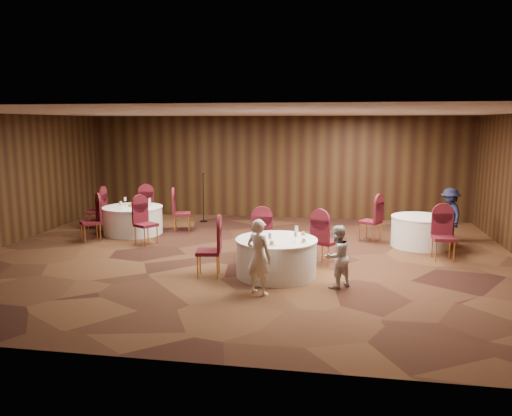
% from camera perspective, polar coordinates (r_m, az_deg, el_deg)
% --- Properties ---
extents(ground, '(12.00, 12.00, 0.00)m').
position_cam_1_polar(ground, '(11.23, -1.18, -5.68)').
color(ground, black).
rests_on(ground, ground).
extents(room_shell, '(12.00, 12.00, 12.00)m').
position_cam_1_polar(room_shell, '(10.88, -1.22, 4.35)').
color(room_shell, silver).
rests_on(room_shell, ground).
extents(table_main, '(1.60, 1.60, 0.74)m').
position_cam_1_polar(table_main, '(9.86, 2.33, -5.61)').
color(table_main, silver).
rests_on(table_main, ground).
extents(table_left, '(1.61, 1.61, 0.74)m').
position_cam_1_polar(table_left, '(13.98, -13.87, -1.32)').
color(table_left, silver).
rests_on(table_left, ground).
extents(table_right, '(1.40, 1.40, 0.74)m').
position_cam_1_polar(table_right, '(12.79, 18.24, -2.54)').
color(table_right, silver).
rests_on(table_right, ground).
extents(chairs_main, '(2.89, 1.98, 1.00)m').
position_cam_1_polar(chairs_main, '(10.45, 1.18, -4.01)').
color(chairs_main, '#3E0C15').
rests_on(chairs_main, ground).
extents(chairs_left, '(3.09, 3.09, 1.00)m').
position_cam_1_polar(chairs_left, '(13.97, -13.86, -0.81)').
color(chairs_left, '#3E0C15').
rests_on(chairs_left, ground).
extents(chairs_right, '(2.11, 2.24, 1.00)m').
position_cam_1_polar(chairs_right, '(12.33, 16.57, -2.31)').
color(chairs_right, '#3E0C15').
rests_on(chairs_right, ground).
extents(tabletop_main, '(1.09, 1.06, 0.22)m').
position_cam_1_polar(tabletop_main, '(9.64, 3.06, -3.11)').
color(tabletop_main, silver).
rests_on(tabletop_main, table_main).
extents(tabletop_left, '(0.82, 0.81, 0.22)m').
position_cam_1_polar(tabletop_left, '(13.90, -13.96, 0.48)').
color(tabletop_left, silver).
rests_on(tabletop_left, table_left).
extents(tabletop_right, '(0.08, 0.08, 0.22)m').
position_cam_1_polar(tabletop_right, '(12.48, 19.66, -0.47)').
color(tabletop_right, silver).
rests_on(tabletop_right, table_right).
extents(mic_stand, '(0.24, 0.24, 1.48)m').
position_cam_1_polar(mic_stand, '(15.30, -6.02, 0.02)').
color(mic_stand, black).
rests_on(mic_stand, ground).
extents(woman_a, '(0.58, 0.51, 1.35)m').
position_cam_1_polar(woman_a, '(8.72, 0.33, -5.61)').
color(woman_a, white).
rests_on(woman_a, ground).
extents(woman_b, '(0.71, 0.71, 1.16)m').
position_cam_1_polar(woman_b, '(9.22, 9.22, -5.51)').
color(woman_b, silver).
rests_on(woman_b, ground).
extents(man_c, '(0.72, 0.98, 1.36)m').
position_cam_1_polar(man_c, '(13.60, 21.27, -0.69)').
color(man_c, black).
rests_on(man_c, ground).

